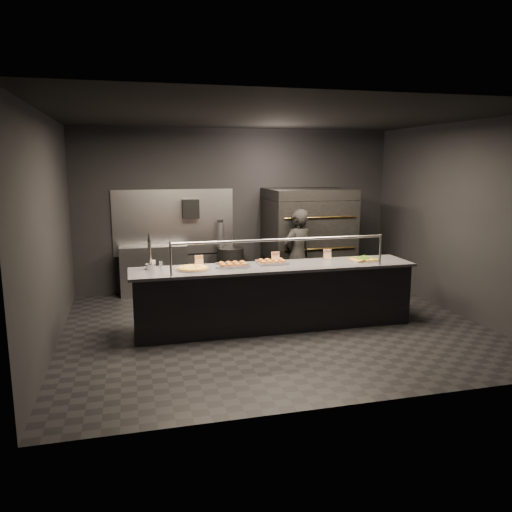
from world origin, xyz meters
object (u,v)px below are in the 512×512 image
(round_pizza, at_px, (193,268))
(trash_bin, at_px, (231,270))
(pizza_oven, at_px, (308,240))
(towel_dispenser, at_px, (191,209))
(fire_extinguisher, at_px, (220,234))
(service_counter, at_px, (275,296))
(square_pizza, at_px, (363,259))
(prep_shelf, at_px, (154,270))
(slider_tray_b, at_px, (272,262))
(slider_tray_a, at_px, (233,265))
(worker, at_px, (297,256))
(beer_tap, at_px, (150,259))

(round_pizza, xyz_separation_m, trash_bin, (0.97, 2.17, -0.53))
(pizza_oven, height_order, towel_dispenser, pizza_oven)
(fire_extinguisher, distance_m, trash_bin, 0.69)
(service_counter, bearing_deg, square_pizza, 1.17)
(pizza_oven, relative_size, prep_shelf, 1.59)
(fire_extinguisher, xyz_separation_m, square_pizza, (1.75, -2.37, -0.12))
(slider_tray_b, bearing_deg, slider_tray_a, -172.83)
(worker, bearing_deg, round_pizza, 7.39)
(pizza_oven, xyz_separation_m, worker, (-0.44, -0.71, -0.16))
(worker, bearing_deg, slider_tray_a, 16.13)
(fire_extinguisher, xyz_separation_m, slider_tray_b, (0.35, -2.25, -0.11))
(service_counter, relative_size, prep_shelf, 3.42)
(towel_dispenser, distance_m, fire_extinguisher, 0.74)
(towel_dispenser, height_order, square_pizza, towel_dispenser)
(fire_extinguisher, bearing_deg, round_pizza, -109.24)
(service_counter, distance_m, towel_dispenser, 2.78)
(prep_shelf, relative_size, slider_tray_b, 2.76)
(slider_tray_b, height_order, worker, worker)
(round_pizza, relative_size, slider_tray_a, 0.94)
(worker, bearing_deg, fire_extinguisher, -70.87)
(worker, bearing_deg, prep_shelf, -48.94)
(fire_extinguisher, relative_size, beer_tap, 0.97)
(prep_shelf, distance_m, beer_tap, 2.22)
(beer_tap, xyz_separation_m, slider_tray_b, (1.75, -0.04, -0.12))
(prep_shelf, bearing_deg, slider_tray_a, -66.00)
(slider_tray_a, xyz_separation_m, worker, (1.36, 1.12, -0.14))
(towel_dispenser, distance_m, slider_tray_b, 2.49)
(towel_dispenser, relative_size, square_pizza, 0.79)
(slider_tray_b, xyz_separation_m, worker, (0.76, 1.04, -0.14))
(prep_shelf, distance_m, towel_dispenser, 1.31)
(service_counter, bearing_deg, beer_tap, 173.72)
(slider_tray_b, bearing_deg, towel_dispenser, 111.88)
(service_counter, distance_m, prep_shelf, 2.82)
(prep_shelf, bearing_deg, round_pizza, -79.34)
(fire_extinguisher, bearing_deg, slider_tray_b, -81.16)
(pizza_oven, height_order, prep_shelf, pizza_oven)
(prep_shelf, bearing_deg, square_pizza, -37.38)
(slider_tray_a, bearing_deg, prep_shelf, 114.00)
(pizza_oven, distance_m, worker, 0.85)
(pizza_oven, xyz_separation_m, fire_extinguisher, (-1.55, 0.50, 0.09))
(towel_dispenser, distance_m, slider_tray_a, 2.41)
(beer_tap, height_order, round_pizza, beer_tap)
(round_pizza, bearing_deg, towel_dispenser, 83.39)
(service_counter, distance_m, pizza_oven, 2.30)
(slider_tray_b, bearing_deg, trash_bin, 95.51)
(towel_dispenser, xyz_separation_m, square_pizza, (2.30, -2.36, -0.61))
(worker, bearing_deg, slider_tray_b, 30.67)
(square_pizza, bearing_deg, round_pizza, 179.61)
(round_pizza, bearing_deg, worker, 30.75)
(round_pizza, bearing_deg, square_pizza, -0.39)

